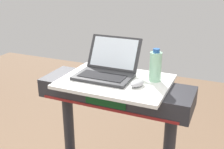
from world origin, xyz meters
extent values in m
cylinder|color=#28282D|center=(-0.34, 0.70, 0.60)|extent=(0.07, 0.07, 0.89)
cube|color=#28282D|center=(0.00, 0.70, 1.10)|extent=(0.90, 0.28, 0.11)
cube|color=#0C3F19|center=(0.00, 0.56, 1.10)|extent=(0.24, 0.01, 0.06)
cube|color=maroon|center=(0.00, 0.56, 1.05)|extent=(0.81, 0.00, 0.02)
cube|color=white|center=(0.00, 0.70, 1.16)|extent=(0.62, 0.46, 0.02)
cube|color=#2D2D30|center=(-0.08, 0.70, 1.18)|extent=(0.33, 0.21, 0.02)
cube|color=black|center=(-0.08, 0.68, 1.19)|extent=(0.27, 0.12, 0.00)
cube|color=#2D2D30|center=(-0.08, 0.85, 1.29)|extent=(0.33, 0.11, 0.19)
cube|color=white|center=(-0.08, 0.85, 1.29)|extent=(0.29, 0.09, 0.17)
ellipsoid|color=#B2B2B7|center=(0.15, 0.66, 1.19)|extent=(0.08, 0.11, 0.03)
cylinder|color=#9EDBB2|center=(0.21, 0.78, 1.26)|extent=(0.07, 0.07, 0.17)
cylinder|color=#2659A5|center=(0.21, 0.78, 1.35)|extent=(0.04, 0.04, 0.02)
camera|label=1|loc=(0.58, -0.69, 1.78)|focal=44.88mm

